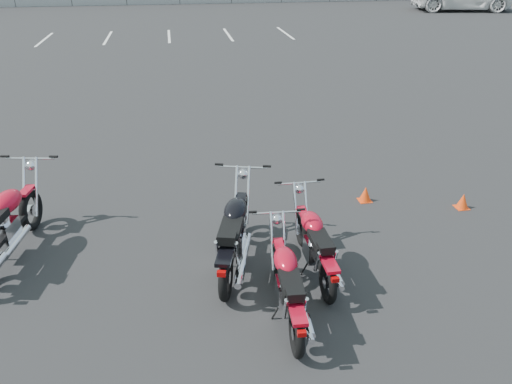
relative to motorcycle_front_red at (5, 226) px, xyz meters
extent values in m
plane|color=black|center=(3.51, -0.37, -0.53)|extent=(120.00, 120.00, 0.00)
torus|color=black|center=(0.14, 0.81, -0.19)|extent=(0.24, 0.68, 0.67)
cylinder|color=silver|center=(0.14, 0.81, -0.19)|extent=(0.14, 0.20, 0.18)
cube|color=black|center=(-0.01, 0.01, -0.15)|extent=(0.33, 1.17, 0.07)
cube|color=silver|center=(-0.02, -0.04, -0.08)|extent=(0.39, 0.47, 0.34)
cylinder|color=silver|center=(-0.02, -0.04, 0.12)|extent=(0.27, 0.32, 0.30)
ellipsoid|color=#B00A20|center=(0.03, 0.21, 0.28)|extent=(0.46, 0.70, 0.29)
cube|color=#B00A20|center=(0.14, 0.81, 0.16)|extent=(0.21, 0.40, 0.04)
cylinder|color=silver|center=(0.10, -0.35, -0.21)|extent=(0.33, 1.23, 0.14)
cylinder|color=silver|center=(0.26, 0.92, 0.16)|extent=(0.13, 0.45, 0.88)
cylinder|color=silver|center=(0.07, 0.96, 0.16)|extent=(0.13, 0.45, 0.88)
sphere|color=silver|center=(0.20, 1.11, 0.46)|extent=(0.21, 0.21, 0.18)
cylinder|color=silver|center=(0.20, 1.14, 0.57)|extent=(0.77, 0.18, 0.03)
cylinder|color=black|center=(0.58, 1.04, 0.61)|extent=(0.14, 0.06, 0.04)
cylinder|color=black|center=(-0.19, 1.19, 0.61)|extent=(0.14, 0.06, 0.04)
torus|color=black|center=(3.44, 0.02, -0.21)|extent=(0.28, 0.65, 0.64)
cylinder|color=silver|center=(3.44, 0.02, -0.21)|extent=(0.15, 0.19, 0.17)
torus|color=black|center=(3.03, -1.48, -0.21)|extent=(0.28, 0.65, 0.64)
cylinder|color=silver|center=(3.03, -1.48, -0.21)|extent=(0.15, 0.19, 0.17)
cube|color=black|center=(3.24, -0.73, -0.16)|extent=(0.40, 1.11, 0.06)
cube|color=silver|center=(3.22, -0.78, -0.10)|extent=(0.40, 0.47, 0.32)
cylinder|color=silver|center=(3.22, -0.78, 0.09)|extent=(0.28, 0.31, 0.28)
ellipsoid|color=black|center=(3.29, -0.54, 0.24)|extent=(0.48, 0.69, 0.27)
cube|color=black|center=(3.15, -1.04, 0.22)|extent=(0.42, 0.64, 0.11)
cube|color=black|center=(3.08, -1.29, 0.26)|extent=(0.28, 0.25, 0.13)
cube|color=black|center=(3.03, -1.50, 0.13)|extent=(0.30, 0.48, 0.05)
cube|color=black|center=(3.44, 0.02, 0.13)|extent=(0.23, 0.39, 0.04)
cylinder|color=silver|center=(3.20, -1.35, 0.06)|extent=(0.10, 0.20, 0.42)
cylinder|color=silver|center=(2.95, -1.29, 0.06)|extent=(0.10, 0.20, 0.42)
cylinder|color=silver|center=(3.32, -1.08, -0.23)|extent=(0.40, 1.16, 0.14)
cylinder|color=silver|center=(3.23, -1.41, -0.21)|extent=(0.22, 0.40, 0.14)
cylinder|color=silver|center=(3.57, 0.12, 0.14)|extent=(0.16, 0.42, 0.84)
cylinder|color=silver|center=(3.38, 0.17, 0.14)|extent=(0.16, 0.42, 0.84)
sphere|color=silver|center=(3.52, 0.31, 0.41)|extent=(0.21, 0.21, 0.17)
cylinder|color=silver|center=(3.52, 0.33, 0.52)|extent=(0.73, 0.23, 0.03)
cylinder|color=black|center=(3.88, 0.21, 0.56)|extent=(0.13, 0.07, 0.04)
cylinder|color=black|center=(3.16, 0.41, 0.56)|extent=(0.13, 0.07, 0.04)
cylinder|color=black|center=(3.06, -0.79, -0.37)|extent=(0.17, 0.07, 0.32)
cube|color=#990505|center=(2.95, -1.76, 0.06)|extent=(0.12, 0.09, 0.06)
torus|color=black|center=(4.32, -0.39, -0.25)|extent=(0.11, 0.57, 0.56)
cylinder|color=silver|center=(4.32, -0.39, -0.25)|extent=(0.09, 0.15, 0.15)
torus|color=black|center=(4.31, -1.75, -0.25)|extent=(0.11, 0.57, 0.56)
cylinder|color=silver|center=(4.31, -1.75, -0.25)|extent=(0.09, 0.15, 0.15)
cube|color=black|center=(4.31, -1.07, -0.21)|extent=(0.10, 0.99, 0.06)
cube|color=silver|center=(4.31, -1.12, -0.15)|extent=(0.27, 0.36, 0.28)
cylinder|color=silver|center=(4.31, -1.12, 0.02)|extent=(0.19, 0.24, 0.25)
ellipsoid|color=#B00A20|center=(4.32, -0.90, 0.15)|extent=(0.29, 0.55, 0.24)
cube|color=black|center=(4.31, -1.35, 0.13)|extent=(0.25, 0.52, 0.09)
cube|color=black|center=(4.31, -1.59, 0.17)|extent=(0.21, 0.17, 0.11)
cube|color=#B00A20|center=(4.31, -1.77, 0.05)|extent=(0.17, 0.40, 0.05)
cube|color=#B00A20|center=(4.32, -0.39, 0.05)|extent=(0.12, 0.32, 0.04)
cylinder|color=silver|center=(4.43, -1.61, -0.01)|extent=(0.05, 0.17, 0.37)
cylinder|color=silver|center=(4.20, -1.61, -0.01)|extent=(0.05, 0.17, 0.37)
cylinder|color=silver|center=(4.46, -1.36, -0.26)|extent=(0.09, 1.04, 0.12)
cylinder|color=silver|center=(4.46, -1.66, -0.25)|extent=(0.11, 0.33, 0.12)
cylinder|color=silver|center=(4.40, -0.28, 0.06)|extent=(0.04, 0.38, 0.74)
cylinder|color=silver|center=(4.23, -0.28, 0.06)|extent=(0.04, 0.38, 0.74)
sphere|color=silver|center=(4.32, -0.13, 0.30)|extent=(0.15, 0.15, 0.15)
cylinder|color=silver|center=(4.32, -0.11, 0.39)|extent=(0.66, 0.03, 0.03)
cylinder|color=black|center=(4.65, -0.13, 0.43)|extent=(0.11, 0.03, 0.03)
cylinder|color=black|center=(3.99, -0.12, 0.43)|extent=(0.11, 0.03, 0.03)
cylinder|color=black|center=(4.18, -1.17, -0.39)|extent=(0.15, 0.02, 0.28)
cube|color=#990505|center=(4.31, -2.02, -0.01)|extent=(0.09, 0.06, 0.06)
torus|color=black|center=(3.78, -1.24, -0.25)|extent=(0.14, 0.57, 0.56)
cylinder|color=silver|center=(3.78, -1.24, -0.25)|extent=(0.10, 0.16, 0.15)
torus|color=black|center=(3.70, -2.59, -0.25)|extent=(0.14, 0.57, 0.56)
cylinder|color=silver|center=(3.70, -2.59, -0.25)|extent=(0.10, 0.16, 0.15)
cube|color=black|center=(3.74, -1.92, -0.21)|extent=(0.15, 0.99, 0.06)
cube|color=silver|center=(3.74, -1.96, -0.15)|extent=(0.28, 0.37, 0.28)
cylinder|color=silver|center=(3.74, -1.96, 0.02)|extent=(0.20, 0.25, 0.25)
ellipsoid|color=#B00A20|center=(3.75, -1.75, 0.15)|extent=(0.32, 0.56, 0.24)
cube|color=black|center=(3.72, -2.20, 0.13)|extent=(0.27, 0.53, 0.09)
cube|color=black|center=(3.71, -2.43, 0.17)|extent=(0.22, 0.18, 0.11)
cube|color=#B00A20|center=(3.70, -2.61, 0.05)|extent=(0.19, 0.40, 0.05)
cube|color=#B00A20|center=(3.78, -1.24, 0.05)|extent=(0.14, 0.33, 0.04)
cylinder|color=silver|center=(3.82, -2.46, -0.01)|extent=(0.06, 0.17, 0.37)
cylinder|color=silver|center=(3.59, -2.45, -0.01)|extent=(0.06, 0.17, 0.37)
cylinder|color=silver|center=(3.87, -2.21, -0.27)|extent=(0.15, 1.04, 0.12)
cylinder|color=silver|center=(3.85, -2.51, -0.25)|extent=(0.13, 0.34, 0.12)
cylinder|color=silver|center=(3.87, -1.13, 0.05)|extent=(0.06, 0.38, 0.74)
cylinder|color=silver|center=(3.70, -1.12, 0.05)|extent=(0.06, 0.38, 0.74)
sphere|color=silver|center=(3.80, -0.98, 0.30)|extent=(0.16, 0.16, 0.15)
cylinder|color=silver|center=(3.80, -0.96, 0.39)|extent=(0.66, 0.07, 0.03)
cylinder|color=black|center=(4.12, -1.00, 0.43)|extent=(0.11, 0.04, 0.03)
cylinder|color=black|center=(3.47, -0.96, 0.43)|extent=(0.11, 0.04, 0.03)
cylinder|color=black|center=(3.60, -2.00, -0.39)|extent=(0.15, 0.03, 0.28)
cube|color=#990505|center=(3.68, -2.86, -0.01)|extent=(0.10, 0.06, 0.06)
cone|color=#F03E0C|center=(5.81, 0.85, -0.39)|extent=(0.21, 0.21, 0.26)
cube|color=#F03E0C|center=(5.81, 0.85, -0.52)|extent=(0.23, 0.23, 0.01)
cone|color=#F03E0C|center=(7.40, 0.31, -0.39)|extent=(0.21, 0.21, 0.26)
cube|color=#F03E0C|center=(7.40, 0.31, -0.52)|extent=(0.23, 0.23, 0.01)
cube|color=silver|center=(-3.49, 19.63, -0.52)|extent=(0.12, 4.00, 0.01)
cube|color=silver|center=(-0.49, 19.63, -0.52)|extent=(0.12, 4.00, 0.01)
cube|color=silver|center=(2.51, 19.63, -0.52)|extent=(0.12, 4.00, 0.01)
cube|color=silver|center=(5.51, 19.63, -0.52)|extent=(0.12, 4.00, 0.01)
cube|color=silver|center=(8.51, 19.63, -0.52)|extent=(0.12, 4.00, 0.01)
camera|label=1|loc=(2.55, -6.73, 3.64)|focal=35.00mm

